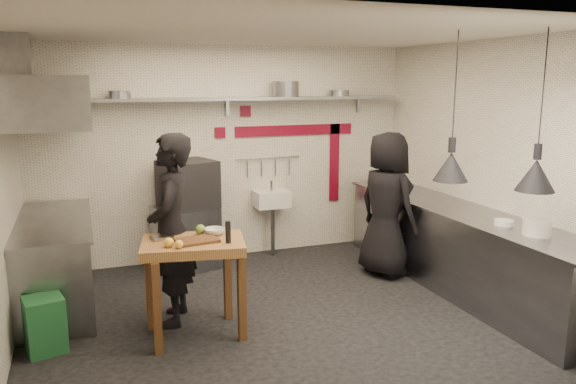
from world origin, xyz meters
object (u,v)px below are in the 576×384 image
object	(u,v)px
prep_table	(195,288)
chef_left	(171,230)
combi_oven	(188,184)
green_bin	(45,325)
chef_right	(387,205)
oven_stand	(186,237)

from	to	relation	value
prep_table	chef_left	size ratio (longest dim) A/B	0.49
combi_oven	prep_table	size ratio (longest dim) A/B	0.67
chef_left	prep_table	bearing A→B (deg)	36.06
green_bin	prep_table	bearing A→B (deg)	-5.77
chef_right	green_bin	bearing A→B (deg)	85.39
combi_oven	oven_stand	bearing A→B (deg)	123.90
combi_oven	prep_table	bearing A→B (deg)	-116.38
oven_stand	combi_oven	world-z (taller)	combi_oven
chef_left	oven_stand	bearing A→B (deg)	-177.72
combi_oven	chef_left	bearing A→B (deg)	-123.39
combi_oven	prep_table	world-z (taller)	combi_oven
oven_stand	prep_table	size ratio (longest dim) A/B	0.87
chef_left	chef_right	distance (m)	2.70
green_bin	prep_table	world-z (taller)	prep_table
oven_stand	prep_table	bearing A→B (deg)	-115.03
combi_oven	prep_table	xyz separation A→B (m)	(-0.31, -1.92, -0.63)
combi_oven	green_bin	xyz separation A→B (m)	(-1.61, -1.79, -0.84)
oven_stand	chef_left	distance (m)	1.71
chef_right	combi_oven	bearing A→B (deg)	48.90
green_bin	combi_oven	bearing A→B (deg)	47.96
combi_oven	green_bin	bearing A→B (deg)	-149.19
green_bin	chef_right	bearing A→B (deg)	10.81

